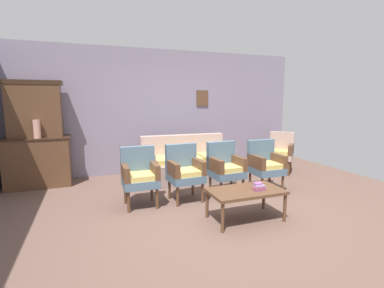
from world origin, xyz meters
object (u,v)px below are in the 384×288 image
object	(u,v)px
armchair_near_cabinet	(184,170)
armchair_row_middle	(265,163)
vase_on_cabinet	(37,129)
armchair_near_couch_end	(225,166)
armchair_by_doorway	(140,174)
wingback_chair_by_fireplace	(281,151)
floral_couch	(187,165)
floor_vase_by_wall	(281,151)
book_stack_on_table	(259,187)
side_cabinet	(39,162)
coffee_table	(246,193)

from	to	relation	value
armchair_near_cabinet	armchair_row_middle	size ratio (longest dim) A/B	1.00
vase_on_cabinet	armchair_near_couch_end	xyz separation A→B (m)	(3.01, -1.46, -0.60)
armchair_near_couch_end	armchair_by_doorway	bearing A→B (deg)	179.73
armchair_near_cabinet	wingback_chair_by_fireplace	xyz separation A→B (m)	(2.56, 0.89, 0.00)
floral_couch	floor_vase_by_wall	bearing A→B (deg)	11.06
book_stack_on_table	armchair_row_middle	bearing A→B (deg)	51.80
wingback_chair_by_fireplace	floor_vase_by_wall	size ratio (longest dim) A/B	1.30
armchair_near_cabinet	side_cabinet	bearing A→B (deg)	144.89
armchair_near_cabinet	coffee_table	distance (m)	1.15
vase_on_cabinet	armchair_near_couch_end	size ratio (longest dim) A/B	0.37
side_cabinet	armchair_row_middle	size ratio (longest dim) A/B	1.28
vase_on_cabinet	armchair_near_cabinet	distance (m)	2.77
wingback_chair_by_fireplace	floral_couch	bearing A→B (deg)	176.87
side_cabinet	armchair_by_doorway	size ratio (longest dim) A/B	1.28
book_stack_on_table	vase_on_cabinet	bearing A→B (deg)	139.50
floral_couch	coffee_table	xyz separation A→B (m)	(0.13, -2.02, 0.05)
vase_on_cabinet	floral_couch	xyz separation A→B (m)	(2.67, -0.44, -0.77)
side_cabinet	book_stack_on_table	xyz separation A→B (m)	(3.01, -2.71, -0.00)
armchair_row_middle	wingback_chair_by_fireplace	distance (m)	1.42
floral_couch	armchair_row_middle	distance (m)	1.54
vase_on_cabinet	floral_couch	distance (m)	2.81
armchair_near_couch_end	floor_vase_by_wall	xyz separation A→B (m)	(2.33, 1.54, -0.15)
armchair_by_doorway	floor_vase_by_wall	bearing A→B (deg)	22.03
side_cabinet	floral_couch	size ratio (longest dim) A/B	0.66
coffee_table	armchair_near_couch_end	bearing A→B (deg)	78.59
armchair_near_cabinet	floral_couch	bearing A→B (deg)	68.84
floor_vase_by_wall	coffee_table	bearing A→B (deg)	-134.88
armchair_near_couch_end	wingback_chair_by_fireplace	size ratio (longest dim) A/B	1.00
floral_couch	wingback_chair_by_fireplace	distance (m)	2.17
armchair_by_doorway	armchair_near_cabinet	bearing A→B (deg)	-0.41
floral_couch	floor_vase_by_wall	distance (m)	2.72
floral_couch	armchair_row_middle	size ratio (longest dim) A/B	1.95
vase_on_cabinet	armchair_row_middle	size ratio (longest dim) A/B	0.37
armchair_near_couch_end	coffee_table	xyz separation A→B (m)	(-0.20, -1.01, -0.12)
armchair_row_middle	wingback_chair_by_fireplace	xyz separation A→B (m)	(1.06, 0.94, 0.00)
armchair_near_couch_end	vase_on_cabinet	bearing A→B (deg)	154.16
armchair_near_couch_end	armchair_row_middle	world-z (taller)	same
coffee_table	book_stack_on_table	distance (m)	0.19
side_cabinet	coffee_table	xyz separation A→B (m)	(2.85, -2.65, -0.09)
floral_couch	floor_vase_by_wall	xyz separation A→B (m)	(2.67, 0.52, 0.02)
armchair_row_middle	floor_vase_by_wall	size ratio (longest dim) A/B	1.30
armchair_row_middle	armchair_near_cabinet	bearing A→B (deg)	178.13
side_cabinet	wingback_chair_by_fireplace	size ratio (longest dim) A/B	1.28
armchair_near_couch_end	book_stack_on_table	bearing A→B (deg)	-92.29
floral_couch	floor_vase_by_wall	size ratio (longest dim) A/B	2.54
vase_on_cabinet	armchair_near_cabinet	bearing A→B (deg)	-32.58
vase_on_cabinet	armchair_near_cabinet	xyz separation A→B (m)	(2.28, -1.45, -0.60)
armchair_near_couch_end	coffee_table	world-z (taller)	armchair_near_couch_end
armchair_near_couch_end	wingback_chair_by_fireplace	world-z (taller)	same
armchair_by_doorway	armchair_near_cabinet	size ratio (longest dim) A/B	1.00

